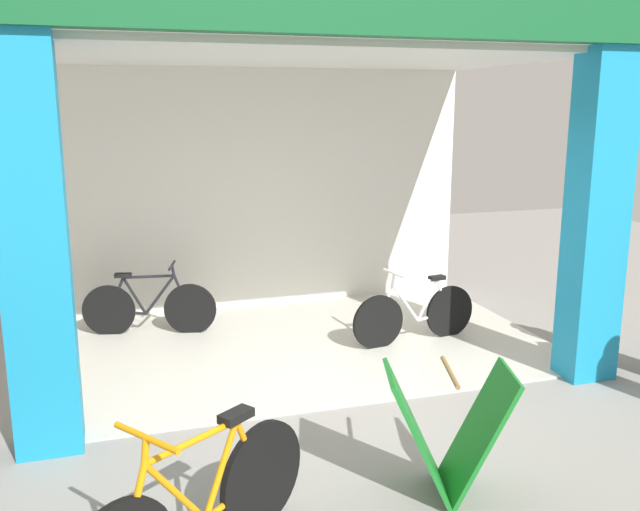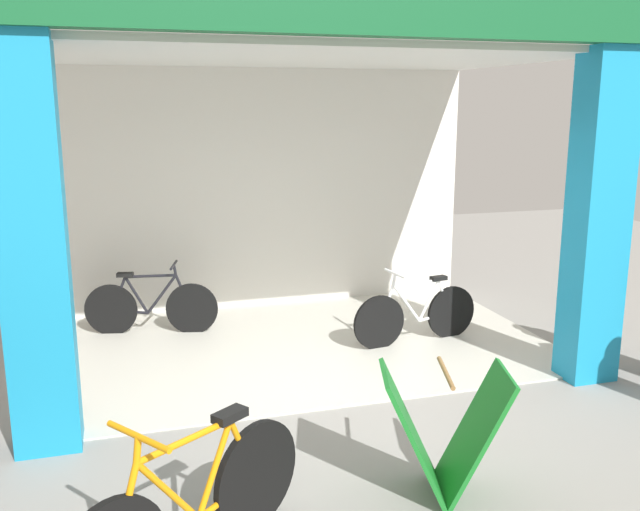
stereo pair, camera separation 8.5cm
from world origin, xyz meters
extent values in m
plane|color=gray|center=(0.00, 0.00, 0.00)|extent=(18.36, 18.36, 0.00)
cube|color=beige|center=(0.00, 1.62, 0.01)|extent=(5.18, 3.25, 0.02)
cube|color=silver|center=(0.00, 3.25, 1.50)|extent=(5.18, 0.12, 3.00)
cube|color=#198CBF|center=(-2.36, 0.00, 1.50)|extent=(0.47, 0.36, 3.00)
cube|color=#198CBF|center=(2.36, 0.00, 1.50)|extent=(0.47, 0.36, 3.00)
cube|color=silver|center=(0.00, 1.62, 2.97)|extent=(5.18, 3.25, 0.06)
cylinder|color=black|center=(1.66, 1.37, 0.29)|extent=(0.58, 0.12, 0.58)
cylinder|color=black|center=(0.77, 1.26, 0.29)|extent=(0.58, 0.12, 0.58)
cylinder|color=white|center=(1.45, 1.35, 0.27)|extent=(0.39, 0.08, 0.08)
cylinder|color=white|center=(1.37, 1.34, 0.46)|extent=(0.26, 0.06, 0.44)
cylinder|color=white|center=(1.10, 1.30, 0.46)|extent=(0.36, 0.08, 0.45)
cylinder|color=white|center=(1.21, 1.31, 0.68)|extent=(0.56, 0.11, 0.05)
cylinder|color=white|center=(1.57, 1.36, 0.48)|extent=(0.19, 0.06, 0.39)
cylinder|color=white|center=(0.86, 1.27, 0.49)|extent=(0.18, 0.05, 0.40)
cylinder|color=white|center=(0.94, 1.28, 0.74)|extent=(0.05, 0.04, 0.12)
cylinder|color=white|center=(0.95, 1.28, 0.80)|extent=(0.08, 0.41, 0.03)
cube|color=black|center=(1.49, 1.35, 0.69)|extent=(0.19, 0.11, 0.04)
cylinder|color=black|center=(-1.90, 2.53, 0.29)|extent=(0.57, 0.17, 0.58)
cylinder|color=black|center=(-1.04, 2.32, 0.29)|extent=(0.57, 0.17, 0.58)
cylinder|color=black|center=(-1.70, 2.49, 0.27)|extent=(0.38, 0.12, 0.07)
cylinder|color=black|center=(-1.62, 2.47, 0.45)|extent=(0.25, 0.09, 0.43)
cylinder|color=black|center=(-1.35, 2.40, 0.46)|extent=(0.35, 0.11, 0.45)
cylinder|color=black|center=(-1.46, 2.43, 0.67)|extent=(0.54, 0.16, 0.05)
cylinder|color=black|center=(-1.81, 2.51, 0.48)|extent=(0.19, 0.08, 0.39)
cylinder|color=black|center=(-1.13, 2.34, 0.48)|extent=(0.17, 0.07, 0.40)
cylinder|color=black|center=(-1.20, 2.36, 0.73)|extent=(0.05, 0.04, 0.12)
cylinder|color=black|center=(-1.21, 2.37, 0.79)|extent=(0.12, 0.40, 0.03)
cube|color=black|center=(-1.73, 2.49, 0.69)|extent=(0.19, 0.13, 0.04)
cylinder|color=black|center=(-1.06, -1.43, 0.34)|extent=(0.57, 0.43, 0.67)
cylinder|color=orange|center=(-1.26, -1.57, 0.31)|extent=(0.39, 0.29, 0.09)
cylinder|color=orange|center=(-1.34, -1.62, 0.53)|extent=(0.26, 0.20, 0.50)
cylinder|color=orange|center=(-1.60, -1.81, 0.54)|extent=(0.36, 0.27, 0.53)
cylinder|color=orange|center=(-1.49, -1.74, 0.78)|extent=(0.55, 0.40, 0.05)
cylinder|color=orange|center=(-1.16, -1.49, 0.55)|extent=(0.20, 0.16, 0.45)
cylinder|color=orange|center=(-1.75, -1.92, 0.86)|extent=(0.07, 0.06, 0.14)
cylinder|color=orange|center=(-1.74, -1.91, 0.92)|extent=(0.30, 0.40, 0.03)
cube|color=black|center=(-1.23, -1.55, 0.80)|extent=(0.23, 0.20, 0.05)
cube|color=#197226|center=(-0.02, -1.38, 0.43)|extent=(0.55, 0.60, 0.87)
cube|color=#197226|center=(0.35, -1.49, 0.43)|extent=(0.55, 0.60, 0.87)
cylinder|color=olive|center=(0.16, -1.44, 0.85)|extent=(0.17, 0.49, 0.03)
camera|label=1|loc=(-1.85, -5.12, 2.52)|focal=38.72mm
camera|label=2|loc=(-1.77, -5.14, 2.52)|focal=38.72mm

